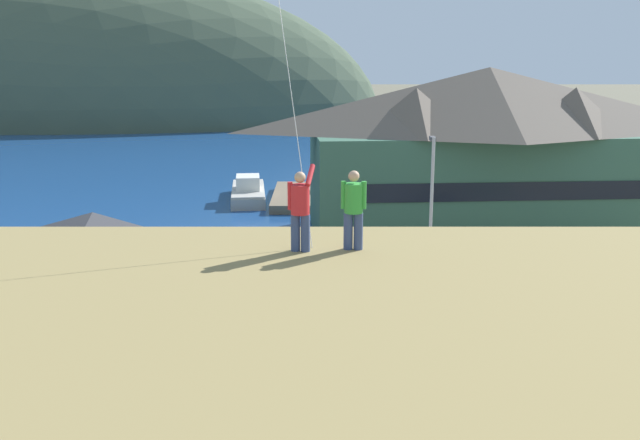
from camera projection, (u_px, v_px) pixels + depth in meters
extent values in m
plane|color=#66604C|center=(343.00, 389.00, 23.84)|extent=(600.00, 600.00, 0.00)
cube|color=gray|center=(338.00, 332.00, 28.69)|extent=(40.00, 20.00, 0.10)
cube|color=navy|center=(324.00, 155.00, 82.22)|extent=(360.00, 84.00, 0.03)
ellipsoid|color=#42513D|center=(58.00, 120.00, 129.62)|extent=(121.52, 54.14, 56.95)
cube|color=#38604C|center=(480.00, 183.00, 44.37)|extent=(22.74, 10.63, 6.75)
cube|color=black|center=(504.00, 191.00, 39.88)|extent=(18.76, 1.48, 1.10)
pyramid|color=#60564C|center=(485.00, 100.00, 43.12)|extent=(24.13, 11.62, 4.05)
pyramid|color=#60564C|center=(413.00, 111.00, 41.35)|extent=(5.31, 5.31, 2.84)
pyramid|color=#60564C|center=(571.00, 110.00, 42.11)|extent=(5.31, 5.31, 2.84)
cube|color=#474C56|center=(95.00, 292.00, 27.99)|extent=(6.81, 4.36, 3.86)
pyramid|color=#47474C|center=(90.00, 230.00, 27.39)|extent=(7.36, 4.79, 1.43)
cube|color=black|center=(77.00, 324.00, 26.11)|extent=(1.10, 0.10, 2.70)
cube|color=beige|center=(368.00, 215.00, 43.65)|extent=(4.74, 4.57, 3.06)
pyramid|color=#47474C|center=(369.00, 181.00, 43.14)|extent=(5.13, 5.01, 1.36)
cube|color=black|center=(364.00, 229.00, 41.87)|extent=(1.09, 0.26, 2.14)
cube|color=#70604C|center=(290.00, 197.00, 55.38)|extent=(3.20, 10.33, 0.70)
cube|color=#A8A399|center=(245.00, 195.00, 55.58)|extent=(3.46, 8.49, 0.90)
cube|color=#B7B2A8|center=(245.00, 189.00, 55.46)|extent=(3.36, 8.23, 0.16)
cube|color=silver|center=(245.00, 182.00, 54.72)|extent=(2.09, 2.65, 1.10)
cube|color=navy|center=(329.00, 192.00, 56.93)|extent=(2.10, 5.77, 0.90)
cube|color=navy|center=(329.00, 186.00, 56.81)|extent=(2.03, 5.60, 0.16)
cube|color=silver|center=(329.00, 179.00, 56.25)|extent=(1.36, 1.77, 1.10)
cube|color=#236633|center=(442.00, 367.00, 23.66)|extent=(4.21, 1.83, 0.80)
cube|color=#1E562B|center=(447.00, 347.00, 23.49)|extent=(2.11, 1.61, 0.70)
cube|color=black|center=(447.00, 348.00, 23.50)|extent=(2.15, 1.65, 0.32)
cylinder|color=black|center=(400.00, 366.00, 24.65)|extent=(0.64, 0.22, 0.64)
cylinder|color=black|center=(406.00, 390.00, 22.86)|extent=(0.64, 0.22, 0.64)
cylinder|color=black|center=(475.00, 366.00, 24.65)|extent=(0.64, 0.22, 0.64)
cylinder|color=black|center=(487.00, 390.00, 22.86)|extent=(0.64, 0.22, 0.64)
cylinder|color=black|center=(30.00, 368.00, 24.47)|extent=(0.64, 0.23, 0.64)
cylinder|color=black|center=(8.00, 393.00, 22.68)|extent=(0.64, 0.23, 0.64)
cube|color=slate|center=(278.00, 294.00, 31.03)|extent=(4.22, 1.84, 0.80)
cube|color=#5B5B5F|center=(275.00, 278.00, 30.86)|extent=(2.12, 1.62, 0.70)
cube|color=black|center=(275.00, 279.00, 30.87)|extent=(2.16, 1.65, 0.32)
cylinder|color=black|center=(308.00, 309.00, 30.25)|extent=(0.64, 0.23, 0.64)
cylinder|color=black|center=(308.00, 295.00, 32.04)|extent=(0.64, 0.23, 0.64)
cylinder|color=black|center=(247.00, 310.00, 30.21)|extent=(0.64, 0.23, 0.64)
cylinder|color=black|center=(250.00, 296.00, 32.00)|extent=(0.64, 0.23, 0.64)
cube|color=black|center=(200.00, 372.00, 23.27)|extent=(4.34, 2.16, 0.80)
cube|color=black|center=(203.00, 352.00, 23.09)|extent=(2.23, 1.78, 0.70)
cube|color=black|center=(204.00, 353.00, 23.10)|extent=(2.28, 1.81, 0.32)
cylinder|color=black|center=(170.00, 370.00, 24.37)|extent=(0.66, 0.28, 0.64)
cylinder|color=black|center=(153.00, 394.00, 22.58)|extent=(0.66, 0.28, 0.64)
cylinder|color=black|center=(245.00, 373.00, 24.14)|extent=(0.66, 0.28, 0.64)
cylinder|color=black|center=(234.00, 398.00, 22.36)|extent=(0.66, 0.28, 0.64)
cube|color=black|center=(557.00, 309.00, 29.15)|extent=(4.25, 1.91, 0.80)
cube|color=black|center=(562.00, 293.00, 28.98)|extent=(2.14, 1.66, 0.70)
cube|color=black|center=(561.00, 293.00, 28.99)|extent=(2.19, 1.69, 0.32)
cylinder|color=black|center=(518.00, 311.00, 30.09)|extent=(0.65, 0.24, 0.64)
cylinder|color=black|center=(532.00, 327.00, 28.31)|extent=(0.65, 0.24, 0.64)
cylinder|color=black|center=(579.00, 310.00, 30.18)|extent=(0.65, 0.24, 0.64)
cylinder|color=black|center=(596.00, 326.00, 28.39)|extent=(0.65, 0.24, 0.64)
cylinder|color=black|center=(8.00, 312.00, 29.92)|extent=(0.66, 0.27, 0.64)
cube|color=#9EA3A8|center=(584.00, 372.00, 23.28)|extent=(4.25, 1.92, 0.80)
cube|color=gray|center=(581.00, 352.00, 23.11)|extent=(2.15, 1.66, 0.70)
cube|color=black|center=(581.00, 353.00, 23.11)|extent=(2.19, 1.69, 0.32)
cylinder|color=black|center=(634.00, 396.00, 22.44)|extent=(0.65, 0.24, 0.64)
cylinder|color=black|center=(612.00, 371.00, 24.23)|extent=(0.65, 0.24, 0.64)
cylinder|color=black|center=(551.00, 395.00, 22.51)|extent=(0.65, 0.24, 0.64)
cylinder|color=black|center=(535.00, 371.00, 24.29)|extent=(0.65, 0.24, 0.64)
cylinder|color=#ADADB2|center=(428.00, 215.00, 33.18)|extent=(0.16, 0.16, 7.56)
cube|color=#4C4C51|center=(429.00, 139.00, 32.68)|extent=(0.24, 0.70, 0.20)
cylinder|color=#384770|center=(292.00, 232.00, 14.66)|extent=(0.20, 0.20, 0.82)
cylinder|color=#384770|center=(302.00, 233.00, 14.62)|extent=(0.20, 0.20, 0.82)
cylinder|color=red|center=(297.00, 200.00, 14.47)|extent=(0.40, 0.40, 0.64)
sphere|color=tan|center=(297.00, 177.00, 14.36)|extent=(0.24, 0.24, 0.24)
cylinder|color=red|center=(307.00, 175.00, 14.49)|extent=(0.22, 0.57, 0.43)
cylinder|color=red|center=(287.00, 196.00, 14.50)|extent=(0.11, 0.11, 0.60)
cylinder|color=#384770|center=(345.00, 231.00, 14.79)|extent=(0.20, 0.20, 0.82)
cylinder|color=#384770|center=(355.00, 231.00, 14.77)|extent=(0.20, 0.20, 0.82)
cylinder|color=green|center=(350.00, 198.00, 14.61)|extent=(0.40, 0.40, 0.64)
sphere|color=tan|center=(351.00, 176.00, 14.50)|extent=(0.24, 0.24, 0.24)
cylinder|color=green|center=(340.00, 195.00, 14.61)|extent=(0.11, 0.11, 0.60)
cylinder|color=green|center=(361.00, 195.00, 14.58)|extent=(0.11, 0.11, 0.60)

